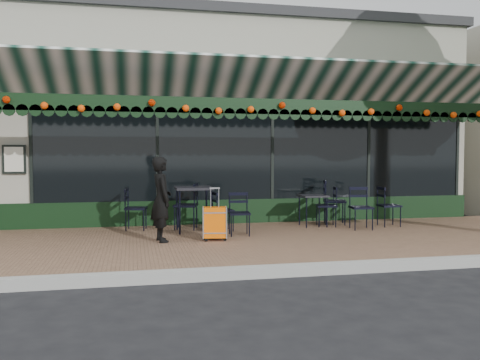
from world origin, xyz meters
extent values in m
plane|color=black|center=(0.00, 0.00, 0.00)|extent=(80.00, 80.00, 0.00)
cube|color=brown|center=(0.00, 2.00, 0.07)|extent=(18.00, 4.00, 0.15)
cube|color=#9E9E99|center=(0.00, -0.08, 0.07)|extent=(18.00, 0.16, 0.15)
cube|color=#A29C8C|center=(0.00, 8.00, 2.25)|extent=(12.00, 8.00, 4.50)
cube|color=black|center=(1.20, 3.98, 1.65)|extent=(9.20, 0.04, 2.00)
cube|color=silver|center=(-3.70, 3.94, 1.50)|extent=(0.42, 0.04, 0.55)
cube|color=black|center=(0.00, 2.52, 2.46)|extent=(12.00, 0.03, 0.28)
cylinder|color=#FF5008|center=(0.00, 2.46, 2.44)|extent=(11.60, 0.12, 0.12)
imported|color=black|center=(-1.03, 2.05, 0.85)|extent=(0.43, 0.57, 1.41)
cube|color=#F76507|center=(-0.15, 1.97, 0.46)|extent=(0.41, 0.27, 0.51)
cube|color=black|center=(-0.15, 1.97, 0.18)|extent=(0.41, 0.27, 0.05)
cube|color=silver|center=(-0.15, 1.97, 0.87)|extent=(0.17, 0.05, 0.32)
cube|color=black|center=(2.04, 3.20, 0.76)|extent=(0.51, 0.51, 0.03)
cylinder|color=black|center=(1.82, 2.99, 0.45)|extent=(0.03, 0.03, 0.60)
cylinder|color=black|center=(2.25, 2.99, 0.45)|extent=(0.03, 0.03, 0.60)
cylinder|color=black|center=(1.82, 3.41, 0.45)|extent=(0.03, 0.03, 0.60)
cylinder|color=black|center=(2.25, 3.41, 0.45)|extent=(0.03, 0.03, 0.60)
cube|color=black|center=(-0.39, 3.01, 0.97)|extent=(0.68, 0.68, 0.05)
cylinder|color=black|center=(-0.67, 2.73, 0.55)|extent=(0.03, 0.03, 0.79)
cylinder|color=black|center=(-0.10, 2.73, 0.55)|extent=(0.03, 0.03, 0.79)
cylinder|color=black|center=(-0.67, 3.30, 0.55)|extent=(0.03, 0.03, 0.79)
cylinder|color=black|center=(-0.10, 3.30, 0.55)|extent=(0.03, 0.03, 0.79)
camera|label=1|loc=(-1.49, -6.39, 1.61)|focal=38.00mm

